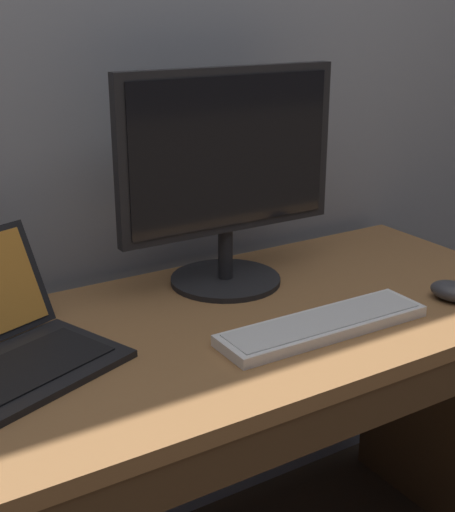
{
  "coord_description": "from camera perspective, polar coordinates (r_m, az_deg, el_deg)",
  "views": [
    {
      "loc": [
        -0.63,
        -1.13,
        1.4
      ],
      "look_at": [
        0.07,
        0.0,
        0.93
      ],
      "focal_mm": 49.8,
      "sensor_mm": 36.0,
      "label": 1
    }
  ],
  "objects": [
    {
      "name": "computer_mouse",
      "position": [
        1.63,
        17.62,
        -2.71
      ],
      "size": [
        0.09,
        0.11,
        0.04
      ],
      "primitive_type": "ellipsoid",
      "rotation": [
        0.0,
        0.0,
        0.27
      ],
      "color": "#38383D",
      "rests_on": "desk"
    },
    {
      "name": "external_monitor",
      "position": [
        1.57,
        0.07,
        6.87
      ],
      "size": [
        0.53,
        0.26,
        0.49
      ],
      "color": "black",
      "rests_on": "desk"
    },
    {
      "name": "laptop_black",
      "position": [
        1.35,
        -17.45,
        -6.25
      ],
      "size": [
        0.4,
        0.41,
        0.21
      ],
      "color": "black",
      "rests_on": "desk"
    },
    {
      "name": "desk",
      "position": [
        1.54,
        -2.07,
        -13.95
      ],
      "size": [
        1.62,
        0.66,
        0.79
      ],
      "color": "olive",
      "rests_on": "ground"
    },
    {
      "name": "wired_keyboard",
      "position": [
        1.43,
        7.73,
        -5.5
      ],
      "size": [
        0.45,
        0.12,
        0.02
      ],
      "color": "white",
      "rests_on": "desk"
    }
  ]
}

